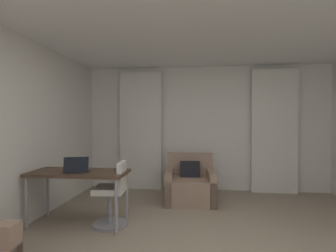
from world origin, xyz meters
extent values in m
cube|color=silver|center=(0.00, 3.03, 1.30)|extent=(5.12, 0.06, 2.60)
cube|color=silver|center=(-1.38, 2.90, 1.25)|extent=(0.90, 0.06, 2.50)
cube|color=silver|center=(1.38, 2.90, 1.25)|extent=(0.90, 0.06, 2.50)
cube|color=#997A66|center=(-0.29, 2.10, 0.21)|extent=(0.91, 0.87, 0.43)
cube|color=#997A66|center=(-0.31, 2.44, 0.63)|extent=(0.87, 0.19, 0.41)
cube|color=#997A66|center=(0.08, 2.12, 0.28)|extent=(0.17, 0.83, 0.57)
cube|color=#997A66|center=(-0.66, 2.08, 0.28)|extent=(0.17, 0.83, 0.57)
cube|color=black|center=(-0.30, 2.22, 0.53)|extent=(0.37, 0.22, 0.37)
cube|color=#4C3828|center=(-1.79, 0.88, 0.72)|extent=(1.32, 0.59, 0.04)
cylinder|color=#99999E|center=(-2.41, 1.13, 0.35)|extent=(0.04, 0.04, 0.70)
cylinder|color=#99999E|center=(-1.18, 1.13, 0.35)|extent=(0.04, 0.04, 0.70)
cylinder|color=#99999E|center=(-2.41, 0.64, 0.35)|extent=(0.04, 0.04, 0.70)
cylinder|color=#99999E|center=(-1.18, 0.64, 0.35)|extent=(0.04, 0.04, 0.70)
cylinder|color=gray|center=(-1.36, 0.90, 0.23)|extent=(0.06, 0.06, 0.46)
cylinder|color=gray|center=(-1.36, 0.90, 0.02)|extent=(0.48, 0.48, 0.04)
cube|color=silver|center=(-1.36, 0.90, 0.50)|extent=(0.43, 0.43, 0.08)
cube|color=silver|center=(-1.19, 0.91, 0.71)|extent=(0.08, 0.36, 0.34)
cube|color=#2D2D33|center=(-1.79, 0.84, 0.75)|extent=(0.36, 0.29, 0.02)
cube|color=black|center=(-1.76, 0.74, 0.86)|extent=(0.32, 0.13, 0.20)
camera|label=1|loc=(-0.15, -2.53, 1.42)|focal=27.74mm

